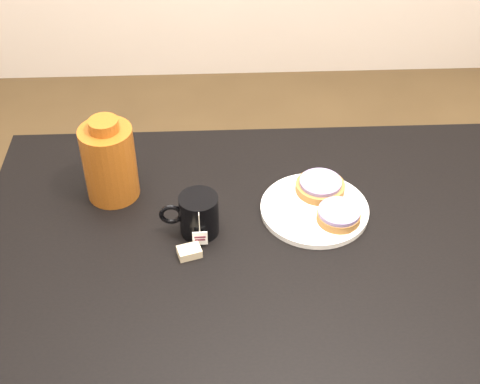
# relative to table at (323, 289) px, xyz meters

# --- Properties ---
(table) EXTENTS (1.40, 0.90, 0.75)m
(table) POSITION_rel_table_xyz_m (0.00, 0.00, 0.00)
(table) COLOR black
(table) RESTS_ON ground_plane
(plate) EXTENTS (0.23, 0.23, 0.02)m
(plate) POSITION_rel_table_xyz_m (-0.00, 0.14, 0.09)
(plate) COLOR white
(plate) RESTS_ON table
(bagel_back) EXTENTS (0.13, 0.13, 0.03)m
(bagel_back) POSITION_rel_table_xyz_m (0.01, 0.20, 0.11)
(bagel_back) COLOR brown
(bagel_back) RESTS_ON plate
(bagel_front) EXTENTS (0.12, 0.12, 0.03)m
(bagel_front) POSITION_rel_table_xyz_m (0.04, 0.10, 0.11)
(bagel_front) COLOR brown
(bagel_front) RESTS_ON plate
(mug) EXTENTS (0.12, 0.09, 0.09)m
(mug) POSITION_rel_table_xyz_m (-0.25, 0.10, 0.13)
(mug) COLOR black
(mug) RESTS_ON table
(teabag_pouch) EXTENTS (0.05, 0.04, 0.02)m
(teabag_pouch) POSITION_rel_table_xyz_m (-0.27, 0.03, 0.09)
(teabag_pouch) COLOR #C6B793
(teabag_pouch) RESTS_ON table
(bagel_package) EXTENTS (0.12, 0.12, 0.19)m
(bagel_package) POSITION_rel_table_xyz_m (-0.43, 0.22, 0.17)
(bagel_package) COLOR #682F0D
(bagel_package) RESTS_ON table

